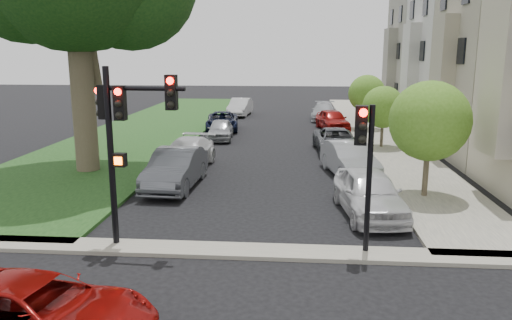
# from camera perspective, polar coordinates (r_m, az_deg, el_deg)

# --- Properties ---
(ground) EXTENTS (140.00, 140.00, 0.00)m
(ground) POSITION_cam_1_polar(r_m,az_deg,el_deg) (12.28, -1.95, -14.23)
(ground) COLOR black
(ground) RESTS_ON ground
(grass_strip) EXTENTS (8.00, 44.00, 0.12)m
(grass_strip) POSITION_cam_1_polar(r_m,az_deg,el_deg) (36.80, -11.67, 3.60)
(grass_strip) COLOR #153713
(grass_strip) RESTS_ON ground
(sidewalk_right) EXTENTS (3.50, 44.00, 0.12)m
(sidewalk_right) POSITION_cam_1_polar(r_m,az_deg,el_deg) (35.75, 13.39, 3.27)
(sidewalk_right) COLOR slate
(sidewalk_right) RESTS_ON ground
(sidewalk_cross) EXTENTS (60.00, 1.00, 0.12)m
(sidewalk_cross) POSITION_cam_1_polar(r_m,az_deg,el_deg) (14.07, -1.01, -10.38)
(sidewalk_cross) COLOR slate
(sidewalk_cross) RESTS_ON ground
(house_c) EXTENTS (7.70, 7.55, 15.97)m
(house_c) POSITION_cam_1_polar(r_m,az_deg,el_deg) (35.73, 23.54, 13.66)
(house_c) COLOR #A09C94
(house_c) RESTS_ON ground
(house_d) EXTENTS (7.70, 7.55, 15.97)m
(house_d) POSITION_cam_1_polar(r_m,az_deg,el_deg) (42.91, 20.29, 13.53)
(house_d) COLOR gray
(house_d) RESTS_ON ground
(small_tree_a) EXTENTS (2.97, 2.97, 4.46)m
(small_tree_a) POSITION_cam_1_polar(r_m,az_deg,el_deg) (19.52, 19.22, 4.22)
(small_tree_a) COLOR brown
(small_tree_a) RESTS_ON ground
(small_tree_b) EXTENTS (2.39, 2.39, 3.58)m
(small_tree_b) POSITION_cam_1_polar(r_m,az_deg,el_deg) (29.29, 14.34, 5.87)
(small_tree_b) COLOR brown
(small_tree_b) RESTS_ON ground
(small_tree_c) EXTENTS (2.59, 2.59, 3.89)m
(small_tree_c) POSITION_cam_1_polar(r_m,az_deg,el_deg) (36.09, 12.55, 7.43)
(small_tree_c) COLOR brown
(small_tree_c) RESTS_ON ground
(traffic_signal_main) EXTENTS (2.49, 0.65, 5.10)m
(traffic_signal_main) POSITION_cam_1_polar(r_m,az_deg,el_deg) (14.10, -14.88, 3.88)
(traffic_signal_main) COLOR black
(traffic_signal_main) RESTS_ON ground
(traffic_signal_secondary) EXTENTS (0.54, 0.44, 4.14)m
(traffic_signal_secondary) POSITION_cam_1_polar(r_m,az_deg,el_deg) (13.48, 12.34, 0.91)
(traffic_signal_secondary) COLOR black
(traffic_signal_secondary) RESTS_ON ground
(car_cross_near) EXTENTS (4.89, 2.87, 1.28)m
(car_cross_near) POSITION_cam_1_polar(r_m,az_deg,el_deg) (10.75, -23.60, -15.61)
(car_cross_near) COLOR maroon
(car_cross_near) RESTS_ON ground
(car_parked_0) EXTENTS (2.39, 4.81, 1.58)m
(car_parked_0) POSITION_cam_1_polar(r_m,az_deg,el_deg) (17.40, 12.81, -3.66)
(car_parked_0) COLOR silver
(car_parked_0) RESTS_ON ground
(car_parked_1) EXTENTS (2.48, 4.83, 1.52)m
(car_parked_1) POSITION_cam_1_polar(r_m,az_deg,el_deg) (22.68, 10.63, 0.08)
(car_parked_1) COLOR #999BA0
(car_parked_1) RESTS_ON ground
(car_parked_2) EXTENTS (2.54, 4.90, 1.32)m
(car_parked_2) POSITION_cam_1_polar(r_m,az_deg,el_deg) (27.83, 9.16, 2.19)
(car_parked_2) COLOR #3F4247
(car_parked_2) RESTS_ON ground
(car_parked_3) EXTENTS (2.56, 4.54, 1.46)m
(car_parked_3) POSITION_cam_1_polar(r_m,az_deg,el_deg) (35.93, 8.74, 4.58)
(car_parked_3) COLOR maroon
(car_parked_3) RESTS_ON ground
(car_parked_4) EXTENTS (2.29, 4.89, 1.38)m
(car_parked_4) POSITION_cam_1_polar(r_m,az_deg,el_deg) (41.10, 7.77, 5.52)
(car_parked_4) COLOR #999BA0
(car_parked_4) RESTS_ON ground
(car_parked_5) EXTENTS (1.85, 4.89, 1.59)m
(car_parked_5) POSITION_cam_1_polar(r_m,az_deg,el_deg) (20.61, -9.20, -0.99)
(car_parked_5) COLOR #3F4247
(car_parked_5) RESTS_ON ground
(car_parked_6) EXTENTS (2.37, 5.03, 1.42)m
(car_parked_6) POSITION_cam_1_polar(r_m,az_deg,el_deg) (23.86, -7.92, 0.66)
(car_parked_6) COLOR silver
(car_parked_6) RESTS_ON ground
(car_parked_7) EXTENTS (1.79, 3.86, 1.28)m
(car_parked_7) POSITION_cam_1_polar(r_m,az_deg,el_deg) (31.61, -4.10, 3.48)
(car_parked_7) COLOR #999BA0
(car_parked_7) RESTS_ON ground
(car_parked_8) EXTENTS (2.70, 4.93, 1.31)m
(car_parked_8) POSITION_cam_1_polar(r_m,az_deg,el_deg) (35.38, -3.89, 4.45)
(car_parked_8) COLOR black
(car_parked_8) RESTS_ON ground
(car_parked_9) EXTENTS (1.91, 4.61, 1.48)m
(car_parked_9) POSITION_cam_1_polar(r_m,az_deg,el_deg) (43.54, -1.82, 6.07)
(car_parked_9) COLOR silver
(car_parked_9) RESTS_ON ground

